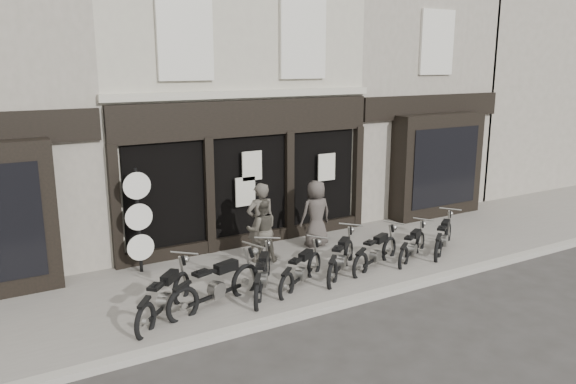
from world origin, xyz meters
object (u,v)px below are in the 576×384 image
man_centre (262,230)px  motorcycle_6 (412,248)px  motorcycle_0 (165,300)px  motorcycle_5 (376,255)px  motorcycle_1 (217,289)px  motorcycle_2 (263,278)px  motorcycle_4 (341,261)px  man_right (316,214)px  man_left (261,222)px  motorcycle_7 (443,240)px  advert_sign_post (139,225)px  motorcycle_3 (301,273)px

man_centre → motorcycle_6: bearing=171.6°
motorcycle_0 → motorcycle_5: (5.14, 0.04, -0.03)m
motorcycle_0 → motorcycle_6: 6.27m
motorcycle_1 → motorcycle_2: bearing=-10.7°
motorcycle_2 → motorcycle_4: (2.03, 0.01, 0.01)m
motorcycle_5 → man_right: man_right is taller
motorcycle_0 → man_left: 3.49m
motorcycle_7 → advert_sign_post: size_ratio=0.73×
motorcycle_3 → motorcycle_4: size_ratio=1.00×
motorcycle_1 → motorcycle_6: (5.23, 0.08, -0.08)m
motorcycle_1 → motorcycle_7: motorcycle_1 is taller
motorcycle_6 → man_left: 3.79m
advert_sign_post → motorcycle_2: bearing=-50.2°
motorcycle_2 → motorcycle_1: bearing=131.9°
advert_sign_post → motorcycle_5: bearing=-24.8°
motorcycle_6 → motorcycle_1: bearing=150.9°
motorcycle_7 → man_right: (-2.62, 1.95, 0.59)m
motorcycle_3 → motorcycle_7: motorcycle_7 is taller
motorcycle_1 → motorcycle_0: bearing=159.1°
motorcycle_5 → man_left: (-2.18, 1.68, 0.69)m
motorcycle_5 → motorcycle_7: motorcycle_7 is taller
motorcycle_1 → motorcycle_2: motorcycle_1 is taller
motorcycle_1 → motorcycle_5: 4.10m
motorcycle_1 → man_left: bearing=25.2°
advert_sign_post → motorcycle_1: bearing=-71.1°
motorcycle_4 → motorcycle_6: size_ratio=1.03×
motorcycle_2 → motorcycle_5: (3.00, -0.03, -0.01)m
motorcycle_1 → advert_sign_post: advert_sign_post is taller
man_centre → man_right: (1.75, 0.32, 0.09)m
motorcycle_1 → motorcycle_7: size_ratio=1.24×
motorcycle_3 → motorcycle_6: (3.24, 0.05, -0.02)m
man_right → motorcycle_5: bearing=103.1°
motorcycle_0 → motorcycle_3: bearing=-46.3°
motorcycle_1 → motorcycle_3: (1.99, 0.03, -0.07)m
motorcycle_0 → motorcycle_4: 4.16m
motorcycle_0 → man_right: man_right is taller
motorcycle_7 → advert_sign_post: bearing=126.3°
motorcycle_5 → man_right: (-0.40, 1.97, 0.60)m
motorcycle_3 → motorcycle_4: motorcycle_4 is taller
motorcycle_0 → motorcycle_2: motorcycle_0 is taller
motorcycle_1 → motorcycle_5: (4.10, 0.10, -0.05)m
motorcycle_0 → motorcycle_7: bearing=-45.3°
motorcycle_5 → man_right: size_ratio=1.12×
motorcycle_2 → man_left: bearing=8.3°
man_right → advert_sign_post: 4.51m
man_left → motorcycle_4: bearing=130.3°
man_left → man_centre: bearing=126.3°
motorcycle_1 → motorcycle_6: motorcycle_1 is taller
motorcycle_7 → motorcycle_5: bearing=145.3°
motorcycle_2 → motorcycle_6: motorcycle_2 is taller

